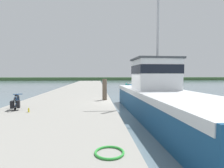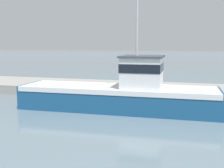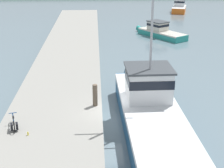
{
  "view_description": "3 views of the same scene",
  "coord_description": "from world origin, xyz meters",
  "px_view_note": "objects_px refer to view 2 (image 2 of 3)",
  "views": [
    {
      "loc": [
        -1.92,
        -11.28,
        2.5
      ],
      "look_at": [
        -1.04,
        -0.96,
        1.96
      ],
      "focal_mm": 28.0,
      "sensor_mm": 36.0,
      "label": 1
    },
    {
      "loc": [
        19.59,
        2.86,
        4.34
      ],
      "look_at": [
        0.47,
        -2.49,
        1.49
      ],
      "focal_mm": 45.0,
      "sensor_mm": 36.0,
      "label": 2
    },
    {
      "loc": [
        -1.31,
        -19.59,
        10.08
      ],
      "look_at": [
        -0.26,
        1.87,
        1.79
      ],
      "focal_mm": 55.0,
      "sensor_mm": 36.0,
      "label": 3
    }
  ],
  "objects_px": {
    "mooring_post": "(159,82)",
    "water_bottle_by_bike": "(123,82)",
    "fishing_boat_main": "(127,93)",
    "bicycle_touring": "(133,79)"
  },
  "relations": [
    {
      "from": "bicycle_touring",
      "to": "mooring_post",
      "type": "bearing_deg",
      "value": 16.73
    },
    {
      "from": "mooring_post",
      "to": "water_bottle_by_bike",
      "type": "height_order",
      "value": "mooring_post"
    },
    {
      "from": "fishing_boat_main",
      "to": "mooring_post",
      "type": "xyz_separation_m",
      "value": [
        -3.31,
        1.73,
        0.32
      ]
    },
    {
      "from": "fishing_boat_main",
      "to": "water_bottle_by_bike",
      "type": "height_order",
      "value": "fishing_boat_main"
    },
    {
      "from": "fishing_boat_main",
      "to": "bicycle_touring",
      "type": "relative_size",
      "value": 9.5
    },
    {
      "from": "water_bottle_by_bike",
      "to": "mooring_post",
      "type": "bearing_deg",
      "value": 45.34
    },
    {
      "from": "bicycle_touring",
      "to": "water_bottle_by_bike",
      "type": "height_order",
      "value": "bicycle_touring"
    },
    {
      "from": "bicycle_touring",
      "to": "water_bottle_by_bike",
      "type": "distance_m",
      "value": 1.23
    },
    {
      "from": "fishing_boat_main",
      "to": "bicycle_touring",
      "type": "distance_m",
      "value": 7.96
    },
    {
      "from": "fishing_boat_main",
      "to": "bicycle_touring",
      "type": "xyz_separation_m",
      "value": [
        -7.87,
        -1.17,
        -0.07
      ]
    }
  ]
}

